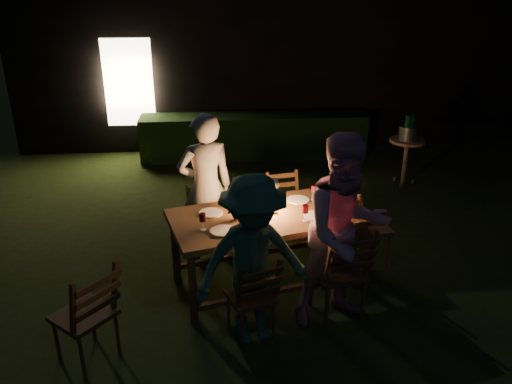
{
  "coord_description": "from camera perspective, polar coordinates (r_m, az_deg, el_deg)",
  "views": [
    {
      "loc": [
        -1.24,
        -5.31,
        3.06
      ],
      "look_at": [
        -0.82,
        -0.38,
        0.98
      ],
      "focal_mm": 35.0,
      "sensor_mm": 36.0,
      "label": 1
    }
  ],
  "objects": [
    {
      "name": "garden_envelope",
      "position": [
        11.63,
        1.21,
        15.42
      ],
      "size": [
        40.0,
        40.0,
        3.2
      ],
      "color": "black",
      "rests_on": "ground"
    },
    {
      "name": "dining_table",
      "position": [
        5.25,
        1.3,
        -3.38
      ],
      "size": [
        2.19,
        1.48,
        0.83
      ],
      "rotation": [
        0.0,
        0.0,
        0.26
      ],
      "color": "#51371B",
      "rests_on": "ground"
    },
    {
      "name": "chair_near_left",
      "position": [
        4.74,
        -0.52,
        -13.28
      ],
      "size": [
        0.52,
        0.54,
        0.9
      ],
      "rotation": [
        0.0,
        0.0,
        0.36
      ],
      "color": "#51371B",
      "rests_on": "ground"
    },
    {
      "name": "chair_near_right",
      "position": [
        5.03,
        9.36,
        -10.64
      ],
      "size": [
        0.57,
        0.6,
        1.06
      ],
      "rotation": [
        0.0,
        0.0,
        0.23
      ],
      "color": "#51371B",
      "rests_on": "ground"
    },
    {
      "name": "chair_far_left",
      "position": [
        5.99,
        -5.44,
        -5.03
      ],
      "size": [
        0.51,
        0.53,
        0.91
      ],
      "rotation": [
        0.0,
        0.0,
        3.41
      ],
      "color": "#51371B",
      "rests_on": "ground"
    },
    {
      "name": "chair_far_right",
      "position": [
        6.28,
        3.44,
        -3.54
      ],
      "size": [
        0.49,
        0.52,
        0.94
      ],
      "rotation": [
        0.0,
        0.0,
        3.32
      ],
      "color": "#51371B",
      "rests_on": "ground"
    },
    {
      "name": "chair_end",
      "position": [
        5.96,
        12.4,
        -5.33
      ],
      "size": [
        0.56,
        0.53,
        1.02
      ],
      "rotation": [
        0.0,
        0.0,
        -1.4
      ],
      "color": "#51371B",
      "rests_on": "ground"
    },
    {
      "name": "chair_spare",
      "position": [
        4.67,
        -18.68,
        -14.79
      ],
      "size": [
        0.66,
        0.65,
        1.01
      ],
      "rotation": [
        0.0,
        0.0,
        0.86
      ],
      "color": "#51371B",
      "rests_on": "ground"
    },
    {
      "name": "person_house_side",
      "position": [
        5.78,
        -5.78,
        0.51
      ],
      "size": [
        0.73,
        0.57,
        1.76
      ],
      "primitive_type": "imported",
      "rotation": [
        0.0,
        0.0,
        3.4
      ],
      "color": "beige",
      "rests_on": "ground"
    },
    {
      "name": "person_opp_right",
      "position": [
        4.68,
        10.14,
        -4.53
      ],
      "size": [
        1.07,
        0.93,
        1.89
      ],
      "primitive_type": "imported",
      "rotation": [
        0.0,
        0.0,
        0.26
      ],
      "color": "#CF8EA8",
      "rests_on": "ground"
    },
    {
      "name": "person_opp_left",
      "position": [
        4.4,
        -0.34,
        -7.98
      ],
      "size": [
        1.17,
        0.85,
        1.62
      ],
      "primitive_type": "imported",
      "rotation": [
        0.0,
        0.0,
        0.26
      ],
      "color": "#32654C",
      "rests_on": "ground"
    },
    {
      "name": "lantern",
      "position": [
        5.2,
        1.64,
        -0.69
      ],
      "size": [
        0.16,
        0.16,
        0.35
      ],
      "color": "white",
      "rests_on": "dining_table"
    },
    {
      "name": "plate_far_left",
      "position": [
        5.25,
        -5.18,
        -2.39
      ],
      "size": [
        0.25,
        0.25,
        0.01
      ],
      "primitive_type": "cylinder",
      "color": "white",
      "rests_on": "dining_table"
    },
    {
      "name": "plate_near_left",
      "position": [
        4.86,
        -3.83,
        -4.46
      ],
      "size": [
        0.25,
        0.25,
        0.01
      ],
      "primitive_type": "cylinder",
      "color": "white",
      "rests_on": "dining_table"
    },
    {
      "name": "plate_far_right",
      "position": [
        5.55,
        4.83,
        -0.9
      ],
      "size": [
        0.25,
        0.25,
        0.01
      ],
      "primitive_type": "cylinder",
      "color": "white",
      "rests_on": "dining_table"
    },
    {
      "name": "plate_near_right",
      "position": [
        5.19,
        6.83,
        -2.72
      ],
      "size": [
        0.25,
        0.25,
        0.01
      ],
      "primitive_type": "cylinder",
      "color": "white",
      "rests_on": "dining_table"
    },
    {
      "name": "wineglass_a",
      "position": [
        5.33,
        -2.78,
        -0.96
      ],
      "size": [
        0.06,
        0.06,
        0.18
      ],
      "primitive_type": null,
      "color": "#59070F",
      "rests_on": "dining_table"
    },
    {
      "name": "wineglass_b",
      "position": [
        4.88,
        -6.1,
        -3.41
      ],
      "size": [
        0.06,
        0.06,
        0.18
      ],
      "primitive_type": null,
      "color": "#59070F",
      "rests_on": "dining_table"
    },
    {
      "name": "wineglass_c",
      "position": [
        5.05,
        5.64,
        -2.43
      ],
      "size": [
        0.06,
        0.06,
        0.18
      ],
      "primitive_type": null,
      "color": "#59070F",
      "rests_on": "dining_table"
    },
    {
      "name": "wineglass_d",
      "position": [
        5.56,
        6.62,
        -0.05
      ],
      "size": [
        0.06,
        0.06,
        0.18
      ],
      "primitive_type": null,
      "color": "#59070F",
      "rests_on": "dining_table"
    },
    {
      "name": "wineglass_e",
      "position": [
        4.89,
        1.49,
        -3.21
      ],
      "size": [
        0.06,
        0.06,
        0.18
      ],
      "primitive_type": null,
      "color": "silver",
      "rests_on": "dining_table"
    },
    {
      "name": "bottle_table",
      "position": [
        5.07,
        -1.31,
        -1.54
      ],
      "size": [
        0.07,
        0.07,
        0.28
      ],
      "primitive_type": "cylinder",
      "color": "#0F471E",
      "rests_on": "dining_table"
    },
    {
      "name": "napkin_left",
      "position": [
        4.89,
        1.02,
        -4.26
      ],
      "size": [
        0.18,
        0.14,
        0.01
      ],
      "primitive_type": "cube",
      "color": "red",
      "rests_on": "dining_table"
    },
    {
      "name": "napkin_right",
      "position": [
        5.17,
        8.21,
        -2.93
      ],
      "size": [
        0.18,
        0.14,
        0.01
      ],
      "primitive_type": "cube",
      "color": "red",
      "rests_on": "dining_table"
    },
    {
      "name": "phone",
      "position": [
        4.78,
        -4.36,
        -5.04
      ],
      "size": [
        0.14,
        0.07,
        0.01
      ],
      "primitive_type": "cube",
      "color": "black",
      "rests_on": "dining_table"
    },
    {
      "name": "side_table",
      "position": [
        8.37,
        16.87,
        5.15
      ],
      "size": [
        0.56,
        0.56,
        0.76
      ],
      "color": "brown",
      "rests_on": "ground"
    },
    {
      "name": "ice_bucket",
      "position": [
        8.32,
        17.03,
        6.46
      ],
      "size": [
        0.3,
        0.3,
        0.22
      ],
      "primitive_type": "cylinder",
      "color": "#A5A8AD",
      "rests_on": "side_table"
    },
    {
      "name": "bottle_bucket_a",
      "position": [
        8.25,
        16.84,
        6.72
      ],
      "size": [
        0.07,
        0.07,
        0.32
      ],
      "primitive_type": "cylinder",
      "color": "#0F471E",
      "rests_on": "side_table"
    },
    {
      "name": "bottle_bucket_b",
      "position": [
        8.36,
        17.29,
        6.87
      ],
      "size": [
        0.07,
        0.07,
        0.32
      ],
      "primitive_type": "cylinder",
      "color": "#0F471E",
      "rests_on": "side_table"
    }
  ]
}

